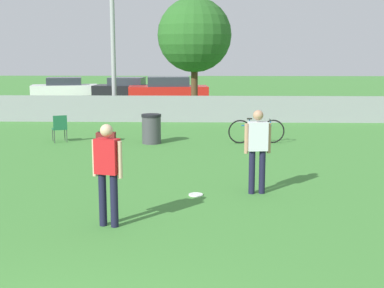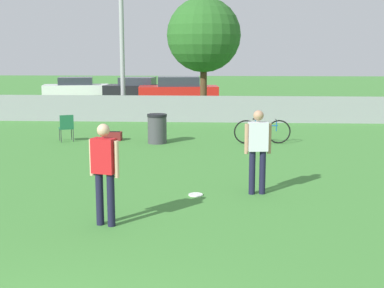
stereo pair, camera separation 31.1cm
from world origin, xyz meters
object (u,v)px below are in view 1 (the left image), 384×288
player_receiver_white (258,146)px  parked_car_red (168,90)px  frisbee_disc (196,195)px  folding_chair_sideline (60,127)px  player_defender_red (108,168)px  gear_bag_sideline (106,136)px  tree_near_pole (194,35)px  parked_car_dark (127,88)px  trash_bin (151,129)px  parked_car_white (65,88)px  bicycle_sideline (257,131)px

player_receiver_white → parked_car_red: (-3.32, 20.19, -0.30)m
frisbee_disc → folding_chair_sideline: folding_chair_sideline is taller
player_defender_red → parked_car_red: 22.38m
player_defender_red → player_receiver_white: bearing=56.5°
gear_bag_sideline → parked_car_red: bearing=85.6°
player_defender_red → parked_car_red: player_defender_red is taller
tree_near_pole → parked_car_dark: size_ratio=1.32×
tree_near_pole → parked_car_dark: tree_near_pole is taller
frisbee_disc → parked_car_dark: (-4.75, 22.23, 0.65)m
gear_bag_sideline → parked_car_dark: bearing=96.0°
player_defender_red → frisbee_disc: (1.42, 1.99, -0.99)m
player_receiver_white → parked_car_dark: 22.85m
tree_near_pole → parked_car_red: tree_near_pole is taller
player_defender_red → parked_car_dark: bearing=115.1°
trash_bin → parked_car_white: size_ratio=0.22×
gear_bag_sideline → player_receiver_white: bearing=-56.1°
parked_car_dark → parked_car_red: bearing=-30.1°
folding_chair_sideline → parked_car_white: bearing=-100.0°
bicycle_sideline → gear_bag_sideline: 4.93m
trash_bin → parked_car_dark: size_ratio=0.23×
folding_chair_sideline → bicycle_sideline: 6.34m
tree_near_pole → bicycle_sideline: 9.66m
tree_near_pole → bicycle_sideline: size_ratio=2.99×
trash_bin → parked_car_white: parked_car_white is taller
trash_bin → parked_car_red: (-0.51, 14.17, 0.23)m
bicycle_sideline → trash_bin: trash_bin is taller
player_receiver_white → bicycle_sideline: player_receiver_white is taller
tree_near_pole → parked_car_white: size_ratio=1.26×
bicycle_sideline → player_defender_red: bearing=-116.3°
trash_bin → parked_car_white: bearing=113.4°
parked_car_dark → tree_near_pole: bearing=-54.0°
player_receiver_white → trash_bin: bearing=107.6°
parked_car_red → tree_near_pole: bearing=-78.7°
tree_near_pole → folding_chair_sideline: (-4.13, -8.82, -3.15)m
tree_near_pole → frisbee_disc: size_ratio=18.29×
player_defender_red → bicycle_sideline: (3.22, 8.33, -0.62)m
tree_near_pole → parked_car_white: 11.83m
parked_car_dark → bicycle_sideline: bearing=-63.1°
folding_chair_sideline → parked_car_red: (2.48, 14.04, 0.20)m
trash_bin → parked_car_dark: 16.34m
player_defender_red → parked_car_dark: size_ratio=0.42×
bicycle_sideline → parked_car_white: 19.70m
parked_car_white → parked_car_dark: size_ratio=1.05×
player_defender_red → bicycle_sideline: bearing=86.2°
player_defender_red → parked_car_dark: player_defender_red is taller
player_receiver_white → tree_near_pole: bearing=88.9°
trash_bin → parked_car_red: 14.18m
parked_car_red → gear_bag_sideline: bearing=-100.7°
frisbee_disc → folding_chair_sideline: (-4.54, 6.34, 0.49)m
bicycle_sideline → parked_car_dark: 17.19m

